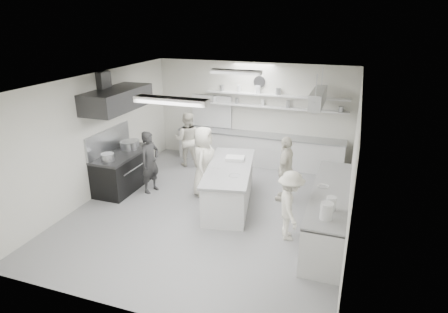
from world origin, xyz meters
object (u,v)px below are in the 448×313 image
(back_counter, at_px, (258,149))
(prep_island, at_px, (229,186))
(right_counter, at_px, (329,213))
(cook_stove, at_px, (150,162))
(cook_back, at_px, (187,139))
(stove, at_px, (124,171))

(back_counter, distance_m, prep_island, 2.79)
(right_counter, height_order, cook_stove, cook_stove)
(cook_stove, relative_size, cook_back, 0.98)
(prep_island, distance_m, cook_back, 2.83)
(prep_island, bearing_deg, stove, 169.15)
(stove, xyz_separation_m, cook_back, (0.92, 2.00, 0.36))
(stove, relative_size, prep_island, 0.72)
(cook_stove, bearing_deg, right_counter, -81.82)
(back_counter, bearing_deg, cook_stove, -127.14)
(back_counter, relative_size, prep_island, 2.01)
(stove, height_order, back_counter, back_counter)
(stove, bearing_deg, right_counter, -6.52)
(cook_stove, bearing_deg, stove, 106.96)
(stove, height_order, cook_back, cook_back)
(back_counter, bearing_deg, cook_back, -158.08)
(prep_island, bearing_deg, back_counter, 79.01)
(right_counter, xyz_separation_m, cook_stove, (-4.46, 0.61, 0.33))
(stove, relative_size, back_counter, 0.36)
(right_counter, bearing_deg, cook_stove, 172.17)
(back_counter, height_order, cook_stove, cook_stove)
(stove, bearing_deg, prep_island, 0.13)
(stove, distance_m, back_counter, 4.03)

